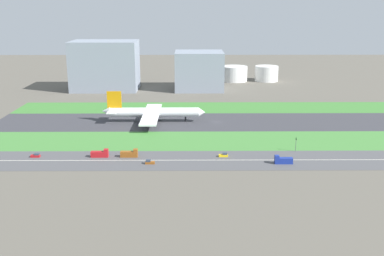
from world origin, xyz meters
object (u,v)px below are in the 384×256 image
at_px(truck_1, 283,160).
at_px(terminal_building, 105,66).
at_px(truck_2, 100,154).
at_px(hangar_building, 199,71).
at_px(traffic_light, 296,143).
at_px(car_2, 224,155).
at_px(airliner, 152,112).
at_px(truck_0, 130,154).
at_px(car_3, 36,155).
at_px(car_0, 150,162).
at_px(fuel_tank_centre, 266,73).
at_px(fuel_tank_west, 234,74).

relative_size(truck_1, terminal_building, 0.15).
xyz_separation_m(truck_2, hangar_building, (52.24, 182.00, 14.84)).
bearing_deg(traffic_light, car_2, -167.81).
bearing_deg(airliner, truck_0, -94.62).
relative_size(car_3, hangar_building, 0.11).
bearing_deg(truck_2, terminal_building, 99.17).
bearing_deg(hangar_building, airliner, -105.87).
bearing_deg(car_0, car_2, -164.20).
bearing_deg(fuel_tank_centre, hangar_building, -146.08).
bearing_deg(terminal_building, fuel_tank_centre, 16.85).
xyz_separation_m(truck_2, truck_1, (87.18, -10.00, 0.00)).
distance_m(fuel_tank_west, fuel_tank_centre, 31.58).
relative_size(car_0, fuel_tank_west, 0.17).
bearing_deg(fuel_tank_centre, terminal_building, -163.15).
xyz_separation_m(car_0, truck_0, (-10.53, 10.00, 0.75)).
bearing_deg(truck_2, fuel_tank_west, 68.90).
bearing_deg(car_2, traffic_light, 12.19).
bearing_deg(fuel_tank_west, fuel_tank_centre, 0.00).
bearing_deg(truck_2, airliner, 73.74).
bearing_deg(car_2, fuel_tank_centre, 75.44).
height_order(hangar_building, fuel_tank_west, hangar_building).
distance_m(truck_1, traffic_light, 20.78).
xyz_separation_m(traffic_light, fuel_tank_centre, (21.93, 219.01, 3.06)).
distance_m(truck_0, fuel_tank_centre, 250.10).
xyz_separation_m(car_0, terminal_building, (-54.24, 192.00, 20.19)).
relative_size(truck_2, terminal_building, 0.15).
bearing_deg(truck_0, terminal_building, 103.50).
bearing_deg(truck_0, fuel_tank_west, 72.12).
height_order(truck_2, fuel_tank_centre, fuel_tank_centre).
xyz_separation_m(truck_0, car_3, (-45.70, 0.00, -0.75)).
bearing_deg(truck_2, truck_1, -6.54).
height_order(terminal_building, hangar_building, terminal_building).
height_order(car_0, car_2, same).
bearing_deg(fuel_tank_west, truck_1, -90.10).
bearing_deg(truck_0, airliner, 85.38).
relative_size(truck_0, truck_2, 1.00).
bearing_deg(car_0, truck_2, -21.90).
distance_m(airliner, car_2, 79.27).
bearing_deg(truck_0, car_2, 0.00).
bearing_deg(fuel_tank_centre, traffic_light, -95.72).
relative_size(fuel_tank_west, fuel_tank_centre, 1.14).
distance_m(car_3, fuel_tank_west, 256.36).
distance_m(car_3, hangar_building, 200.89).
relative_size(car_0, fuel_tank_centre, 0.20).
xyz_separation_m(airliner, car_3, (-51.20, -68.00, -5.31)).
height_order(car_3, fuel_tank_centre, fuel_tank_centre).
relative_size(car_2, fuel_tank_centre, 0.20).
bearing_deg(car_2, terminal_building, 116.21).
height_order(airliner, traffic_light, airliner).
bearing_deg(fuel_tank_west, car_3, -117.66).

